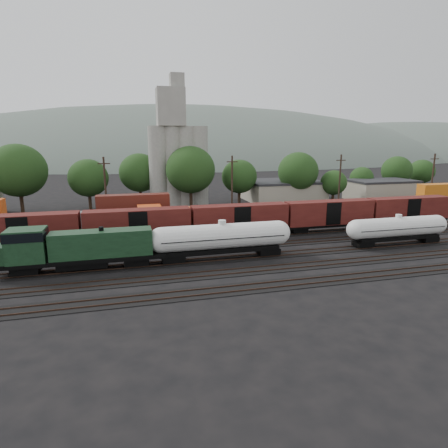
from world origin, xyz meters
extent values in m
plane|color=black|center=(0.00, 0.00, 0.00)|extent=(600.00, 600.00, 0.00)
cube|color=black|center=(0.00, -15.00, 0.04)|extent=(180.00, 3.20, 0.08)
cube|color=#382319|center=(0.00, -15.72, 0.12)|extent=(180.00, 0.08, 0.16)
cube|color=#382319|center=(0.00, -14.28, 0.12)|extent=(180.00, 0.08, 0.16)
cube|color=black|center=(0.00, -10.00, 0.04)|extent=(180.00, 3.20, 0.08)
cube|color=#382319|center=(0.00, -10.72, 0.12)|extent=(180.00, 0.08, 0.16)
cube|color=#382319|center=(0.00, -9.28, 0.12)|extent=(180.00, 0.08, 0.16)
cube|color=black|center=(0.00, -5.00, 0.04)|extent=(180.00, 3.20, 0.08)
cube|color=#382319|center=(0.00, -5.72, 0.12)|extent=(180.00, 0.08, 0.16)
cube|color=#382319|center=(0.00, -4.28, 0.12)|extent=(180.00, 0.08, 0.16)
cube|color=black|center=(0.00, 0.00, 0.04)|extent=(180.00, 3.20, 0.08)
cube|color=#382319|center=(0.00, -0.72, 0.12)|extent=(180.00, 0.08, 0.16)
cube|color=#382319|center=(0.00, 0.72, 0.12)|extent=(180.00, 0.08, 0.16)
cube|color=black|center=(0.00, 5.00, 0.04)|extent=(180.00, 3.20, 0.08)
cube|color=#382319|center=(0.00, 4.28, 0.12)|extent=(180.00, 0.08, 0.16)
cube|color=#382319|center=(0.00, 5.72, 0.12)|extent=(180.00, 0.08, 0.16)
cube|color=black|center=(0.00, 10.00, 0.04)|extent=(180.00, 3.20, 0.08)
cube|color=#382319|center=(0.00, 9.28, 0.12)|extent=(180.00, 0.08, 0.16)
cube|color=#382319|center=(0.00, 10.72, 0.12)|extent=(180.00, 0.08, 0.16)
cube|color=black|center=(0.00, 15.00, 0.04)|extent=(180.00, 3.20, 0.08)
cube|color=#382319|center=(0.00, 14.28, 0.12)|extent=(180.00, 0.08, 0.16)
cube|color=#382319|center=(0.00, 15.72, 0.12)|extent=(180.00, 0.08, 0.16)
cube|color=black|center=(-13.70, -5.00, 1.42)|extent=(18.91, 3.23, 0.44)
cube|color=black|center=(-13.70, -5.00, 0.92)|extent=(5.56, 2.45, 0.89)
cube|color=#15321B|center=(-11.43, -5.00, 3.15)|extent=(11.35, 2.67, 3.00)
cube|color=#15321B|center=(-19.37, -5.00, 3.48)|extent=(4.00, 3.23, 3.67)
cube|color=black|center=(-19.37, -5.00, 4.65)|extent=(4.12, 3.34, 1.00)
cube|color=#15321B|center=(-22.02, -5.00, 2.65)|extent=(1.78, 2.67, 2.00)
cylinder|color=black|center=(-11.43, -5.00, 4.82)|extent=(0.56, 0.56, 0.56)
cube|color=black|center=(-19.75, -5.00, 0.70)|extent=(2.89, 2.22, 0.78)
cube|color=black|center=(-7.64, -5.00, 0.70)|extent=(2.89, 2.22, 0.78)
cylinder|color=silver|center=(2.99, -5.00, 3.06)|extent=(15.19, 3.13, 3.13)
sphere|color=silver|center=(-4.61, -5.00, 3.06)|extent=(3.13, 3.13, 3.13)
sphere|color=silver|center=(10.58, -5.00, 3.06)|extent=(3.13, 3.13, 3.13)
cylinder|color=silver|center=(2.99, -5.00, 4.84)|extent=(0.97, 0.97, 0.54)
cube|color=black|center=(2.99, -5.00, 3.06)|extent=(15.54, 3.28, 0.09)
cube|color=black|center=(2.99, -5.00, 1.33)|extent=(14.67, 2.37, 0.54)
cube|color=black|center=(-3.23, -5.00, 0.69)|extent=(2.81, 2.16, 0.76)
cube|color=black|center=(9.20, -5.00, 0.69)|extent=(2.81, 2.16, 0.76)
cylinder|color=silver|center=(29.04, -5.00, 2.73)|extent=(13.45, 2.77, 2.77)
sphere|color=silver|center=(22.31, -5.00, 2.73)|extent=(2.77, 2.77, 2.77)
sphere|color=silver|center=(35.76, -5.00, 2.73)|extent=(2.77, 2.77, 2.77)
cylinder|color=silver|center=(29.04, -5.00, 4.31)|extent=(0.86, 0.86, 0.48)
cube|color=black|center=(29.04, -5.00, 2.73)|extent=(13.76, 2.90, 0.08)
cube|color=black|center=(29.04, -5.00, 1.20)|extent=(12.99, 2.10, 0.48)
cube|color=black|center=(23.53, -5.00, 0.63)|extent=(2.48, 1.91, 0.67)
cube|color=black|center=(34.54, -5.00, 0.63)|extent=(2.48, 1.91, 0.67)
cube|color=black|center=(0.43, 10.00, 1.31)|extent=(18.11, 2.92, 0.40)
cube|color=black|center=(0.43, 10.00, 0.85)|extent=(5.03, 2.21, 0.80)
cube|color=#C13F10|center=(2.60, 10.00, 2.87)|extent=(10.87, 2.41, 2.72)
cube|color=#C13F10|center=(-5.01, 10.00, 3.17)|extent=(3.62, 2.92, 3.32)
cube|color=black|center=(-5.01, 10.00, 4.22)|extent=(3.72, 3.02, 0.91)
cube|color=#C13F10|center=(-7.54, 10.00, 2.41)|extent=(1.61, 2.41, 1.81)
cylinder|color=black|center=(2.60, 10.00, 4.38)|extent=(0.50, 0.50, 0.50)
cube|color=black|center=(-5.37, 10.00, 0.65)|extent=(2.62, 2.01, 0.70)
cube|color=black|center=(6.22, 10.00, 0.65)|extent=(2.62, 2.01, 0.70)
cube|color=black|center=(-22.38, 5.00, 1.20)|extent=(15.00, 2.60, 0.40)
cube|color=#4B1512|center=(-22.38, 5.00, 3.30)|extent=(15.00, 2.90, 3.80)
cube|color=black|center=(-6.98, 5.00, 1.20)|extent=(15.00, 2.60, 0.40)
cube|color=#4B1512|center=(-6.98, 5.00, 3.30)|extent=(15.00, 2.90, 3.80)
cube|color=black|center=(8.42, 5.00, 1.20)|extent=(15.00, 2.60, 0.40)
cube|color=#4B1512|center=(8.42, 5.00, 3.30)|extent=(15.00, 2.90, 3.80)
cube|color=black|center=(23.82, 5.00, 1.20)|extent=(15.00, 2.60, 0.40)
cube|color=#4B1512|center=(23.82, 5.00, 3.30)|extent=(15.00, 2.90, 3.80)
cube|color=black|center=(39.22, 5.00, 1.20)|extent=(15.00, 2.60, 0.40)
cube|color=#4B1512|center=(39.22, 5.00, 3.30)|extent=(15.00, 2.90, 3.80)
cube|color=black|center=(0.00, 15.00, 0.50)|extent=(160.00, 2.60, 0.60)
cube|color=#535658|center=(-20.11, 15.00, 2.10)|extent=(12.00, 2.40, 2.60)
cube|color=#40100F|center=(-7.31, 15.00, 2.10)|extent=(12.00, 2.40, 2.60)
cube|color=#501A12|center=(-7.31, 15.00, 4.70)|extent=(12.00, 2.40, 2.60)
cube|color=slate|center=(5.49, 15.00, 2.10)|extent=(12.00, 2.40, 2.60)
cube|color=silver|center=(18.29, 15.00, 2.10)|extent=(12.00, 2.40, 2.60)
cube|color=silver|center=(31.09, 15.00, 2.10)|extent=(12.00, 2.40, 2.60)
cube|color=slate|center=(43.89, 15.00, 2.10)|extent=(12.00, 2.40, 2.60)
cube|color=#55585A|center=(56.69, 15.00, 2.10)|extent=(12.00, 2.40, 2.60)
cube|color=#CF6615|center=(56.69, 15.00, 4.70)|extent=(12.00, 2.40, 2.60)
cylinder|color=gray|center=(-1.00, 36.00, 9.00)|extent=(4.40, 4.40, 18.00)
cylinder|color=gray|center=(2.00, 36.00, 9.00)|extent=(4.40, 4.40, 18.00)
cylinder|color=gray|center=(5.00, 36.00, 9.00)|extent=(4.40, 4.40, 18.00)
cylinder|color=gray|center=(8.00, 36.00, 9.00)|extent=(4.40, 4.40, 18.00)
cube|color=gray|center=(2.00, 36.00, 22.00)|extent=(6.00, 5.00, 8.00)
cube|color=gray|center=(3.50, 36.00, 27.00)|extent=(3.00, 3.00, 4.00)
cube|color=#9E937F|center=(30.00, 38.00, 2.30)|extent=(18.00, 14.00, 4.60)
cube|color=#232326|center=(30.00, 38.00, 4.85)|extent=(18.36, 14.28, 0.50)
cube|color=#9E937F|center=(55.00, 33.00, 2.30)|extent=(16.00, 10.00, 4.60)
cube|color=#232326|center=(55.00, 33.00, 4.85)|extent=(16.32, 10.20, 0.50)
cylinder|color=black|center=(-29.24, 34.82, 2.06)|extent=(0.70, 0.70, 4.12)
ellipsoid|color=#203F17|center=(-29.24, 34.82, 8.98)|extent=(11.19, 11.19, 10.60)
cylinder|color=black|center=(-16.22, 37.46, 1.58)|extent=(0.70, 0.70, 3.17)
ellipsoid|color=#203F17|center=(-16.22, 37.46, 6.90)|extent=(8.60, 8.60, 8.15)
cylinder|color=black|center=(-5.12, 40.77, 1.73)|extent=(0.70, 0.70, 3.47)
ellipsoid|color=#203F17|center=(-5.12, 40.77, 7.56)|extent=(9.41, 9.41, 8.92)
cylinder|color=black|center=(5.46, 32.17, 1.98)|extent=(0.70, 0.70, 3.97)
ellipsoid|color=#203F17|center=(5.46, 32.17, 8.65)|extent=(10.77, 10.77, 10.21)
cylinder|color=black|center=(17.55, 35.12, 1.53)|extent=(0.70, 0.70, 3.05)
ellipsoid|color=#203F17|center=(17.55, 35.12, 6.65)|extent=(8.28, 8.28, 7.84)
cylinder|color=black|center=(31.60, 33.17, 1.77)|extent=(0.70, 0.70, 3.53)
ellipsoid|color=#203F17|center=(31.60, 33.17, 7.69)|extent=(9.58, 9.58, 9.08)
cylinder|color=black|center=(40.07, 31.05, 1.15)|extent=(0.70, 0.70, 2.30)
ellipsoid|color=#203F17|center=(40.07, 31.05, 5.00)|extent=(6.23, 6.23, 5.91)
cylinder|color=black|center=(53.49, 39.43, 1.15)|extent=(0.70, 0.70, 2.30)
ellipsoid|color=#203F17|center=(53.49, 39.43, 5.02)|extent=(6.25, 6.25, 5.92)
cylinder|color=black|center=(65.81, 41.06, 1.54)|extent=(0.70, 0.70, 3.07)
ellipsoid|color=#203F17|center=(65.81, 41.06, 6.69)|extent=(8.34, 8.34, 7.90)
cylinder|color=black|center=(76.83, 43.83, 1.36)|extent=(0.70, 0.70, 2.73)
ellipsoid|color=#203F17|center=(76.83, 43.83, 5.94)|extent=(7.40, 7.40, 7.01)
cylinder|color=black|center=(-12.00, 22.00, 6.00)|extent=(0.36, 0.36, 12.00)
cube|color=black|center=(-12.00, 22.00, 10.80)|extent=(2.20, 0.18, 0.18)
cylinder|color=black|center=(12.00, 22.00, 6.00)|extent=(0.36, 0.36, 12.00)
cube|color=black|center=(12.00, 22.00, 10.80)|extent=(2.20, 0.18, 0.18)
cylinder|color=black|center=(36.00, 22.00, 6.00)|extent=(0.36, 0.36, 12.00)
cube|color=black|center=(36.00, 22.00, 10.80)|extent=(2.20, 0.18, 0.18)
cylinder|color=black|center=(60.00, 22.00, 6.00)|extent=(0.36, 0.36, 12.00)
cube|color=black|center=(60.00, 22.00, 10.80)|extent=(2.20, 0.18, 0.18)
ellipsoid|color=#59665B|center=(40.00, 260.00, -22.75)|extent=(520.00, 286.00, 130.00)
ellipsoid|color=#59665B|center=(260.00, 260.00, -17.50)|extent=(400.00, 220.00, 100.00)
camera|label=1|loc=(-8.41, -49.17, 14.74)|focal=30.00mm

